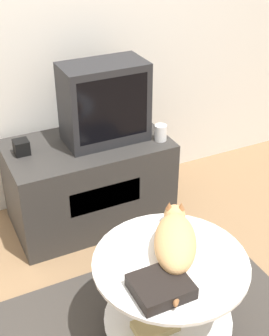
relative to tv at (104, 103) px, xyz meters
name	(u,v)px	position (x,y,z in m)	size (l,w,h in m)	color
wall_back	(43,15)	(-0.22, 0.38, 0.47)	(8.00, 0.05, 2.60)	silver
tv_stand	(89,182)	(-0.13, 0.00, -0.54)	(1.02, 0.59, 0.58)	#33302D
tv	(104,103)	(0.00, 0.00, 0.00)	(0.51, 0.29, 0.50)	#232326
speaker	(21,147)	(-0.53, 0.05, -0.21)	(0.09, 0.09, 0.09)	black
mug	(161,133)	(0.31, -0.16, -0.20)	(0.08, 0.08, 0.10)	white
coffee_table	(169,291)	(-0.15, -1.10, -0.51)	(0.72, 0.72, 0.49)	#B2B2B7
dvd_box	(161,286)	(-0.28, -1.24, -0.30)	(0.24, 0.21, 0.06)	black
cat	(175,240)	(-0.10, -1.05, -0.25)	(0.37, 0.56, 0.15)	tan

